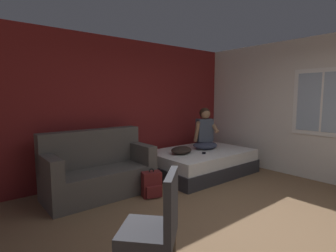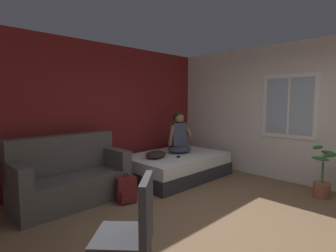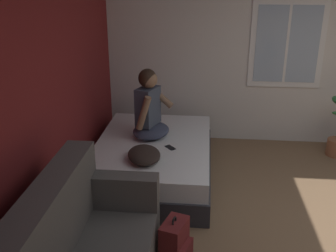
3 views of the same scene
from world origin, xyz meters
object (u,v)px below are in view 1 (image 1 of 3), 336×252
couch (98,171)px  throw_pillow (181,150)px  bed (201,162)px  backpack (152,185)px  side_chair (156,225)px  cell_phone (204,153)px  person_seated (205,132)px

couch → throw_pillow: size_ratio=3.55×
bed → backpack: (-1.54, -0.40, -0.04)m
couch → side_chair: 2.32m
side_chair → throw_pillow: size_ratio=2.04×
couch → cell_phone: size_ratio=11.84×
person_seated → throw_pillow: 0.75m
backpack → cell_phone: (1.38, 0.18, 0.29)m
bed → side_chair: bearing=-142.6°
couch → backpack: bearing=-46.4°
throw_pillow → bed: bearing=-3.2°
bed → throw_pillow: (-0.52, 0.03, 0.31)m
cell_phone → bed: bearing=-73.5°
side_chair → person_seated: bearing=36.5°
side_chair → backpack: (1.11, 1.62, -0.34)m
side_chair → throw_pillow: (2.13, 2.05, 0.02)m
couch → person_seated: 2.38m
bed → side_chair: size_ratio=2.12×
couch → throw_pillow: (1.63, -0.21, 0.16)m
bed → cell_phone: bearing=-124.1°
person_seated → throw_pillow: (-0.70, -0.04, -0.29)m
backpack → throw_pillow: throw_pillow is taller
bed → couch: bearing=173.7°
person_seated → couch: bearing=175.8°
bed → person_seated: size_ratio=2.38×
bed → person_seated: (0.18, 0.07, 0.60)m
couch → side_chair: bearing=-102.4°
throw_pillow → side_chair: bearing=-136.0°
person_seated → cell_phone: 0.57m
throw_pillow → couch: bearing=172.7°
couch → person_seated: bearing=-4.2°
side_chair → throw_pillow: 2.96m
bed → side_chair: (-2.65, -2.02, 0.30)m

